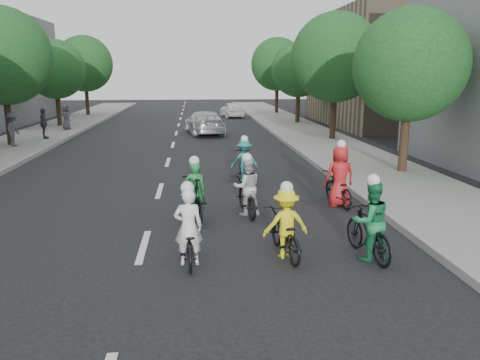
{
  "coord_description": "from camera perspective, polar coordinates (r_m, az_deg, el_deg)",
  "views": [
    {
      "loc": [
        1.16,
        -9.74,
        3.67
      ],
      "look_at": [
        2.3,
        1.93,
        1.0
      ],
      "focal_mm": 35.0,
      "sensor_mm": 36.0,
      "label": 1
    }
  ],
  "objects": [
    {
      "name": "tree_l_3",
      "position": [
        26.47,
        -27.05,
        13.3
      ],
      "size": [
        4.8,
        4.8,
        6.93
      ],
      "color": "black",
      "rests_on": "ground"
    },
    {
      "name": "spectator_2",
      "position": [
        32.3,
        -20.46,
        7.19
      ],
      "size": [
        0.62,
        0.85,
        1.6
      ],
      "primitive_type": "imported",
      "rotation": [
        0.0,
        0.0,
        1.41
      ],
      "color": "#4A4855",
      "rests_on": "sidewalk_left"
    },
    {
      "name": "cyclist_1",
      "position": [
        16.3,
        0.51,
        2.08
      ],
      "size": [
        0.98,
        1.85,
        1.61
      ],
      "rotation": [
        0.0,
        0.0,
        3.2
      ],
      "color": "black",
      "rests_on": "ground"
    },
    {
      "name": "tree_r_2",
      "position": [
        35.18,
        7.17,
        13.2
      ],
      "size": [
        4.0,
        4.0,
        5.97
      ],
      "color": "black",
      "rests_on": "ground"
    },
    {
      "name": "follow_car_lead",
      "position": [
        29.44,
        -4.41,
        7.01
      ],
      "size": [
        2.76,
        5.13,
        1.41
      ],
      "primitive_type": "imported",
      "rotation": [
        0.0,
        0.0,
        3.31
      ],
      "color": "silver",
      "rests_on": "ground"
    },
    {
      "name": "curb_right",
      "position": [
        20.65,
        8.23,
        2.71
      ],
      "size": [
        0.18,
        80.0,
        0.18
      ],
      "primitive_type": "cube",
      "color": "#999993",
      "rests_on": "ground"
    },
    {
      "name": "tree_r_3",
      "position": [
        44.02,
        4.57,
        13.88
      ],
      "size": [
        4.8,
        4.8,
        6.93
      ],
      "color": "black",
      "rests_on": "ground"
    },
    {
      "name": "tree_r_0",
      "position": [
        18.04,
        20.02,
        13.01
      ],
      "size": [
        4.0,
        4.0,
        5.97
      ],
      "color": "black",
      "rests_on": "ground"
    },
    {
      "name": "spectator_0",
      "position": [
        25.75,
        -25.92,
        5.57
      ],
      "size": [
        0.65,
        1.1,
        1.69
      ],
      "primitive_type": "imported",
      "rotation": [
        0.0,
        0.0,
        1.59
      ],
      "color": "#494753",
      "rests_on": "sidewalk_left"
    },
    {
      "name": "tree_l_4",
      "position": [
        35.02,
        -21.6,
        12.43
      ],
      "size": [
        4.0,
        4.0,
        5.97
      ],
      "color": "black",
      "rests_on": "ground"
    },
    {
      "name": "spectator_1",
      "position": [
        28.16,
        -22.8,
        6.36
      ],
      "size": [
        0.6,
        1.04,
        1.67
      ],
      "primitive_type": "imported",
      "rotation": [
        0.0,
        0.0,
        1.77
      ],
      "color": "#4D4C59",
      "rests_on": "sidewalk_left"
    },
    {
      "name": "cyclist_6",
      "position": [
        12.0,
        -5.51,
        -1.96
      ],
      "size": [
        0.85,
        1.96,
        1.68
      ],
      "rotation": [
        0.0,
        0.0,
        3.31
      ],
      "color": "black",
      "rests_on": "ground"
    },
    {
      "name": "follow_car_trail",
      "position": [
        40.91,
        -0.98,
        8.59
      ],
      "size": [
        2.11,
        4.02,
        1.3
      ],
      "primitive_type": "imported",
      "rotation": [
        0.0,
        0.0,
        3.3
      ],
      "color": "white",
      "rests_on": "ground"
    },
    {
      "name": "cyclist_4",
      "position": [
        9.78,
        15.49,
        -5.53
      ],
      "size": [
        0.87,
        1.82,
        1.77
      ],
      "rotation": [
        0.0,
        0.0,
        3.3
      ],
      "color": "black",
      "rests_on": "ground"
    },
    {
      "name": "cyclist_2",
      "position": [
        13.53,
        11.95,
        -0.33
      ],
      "size": [
        0.91,
        1.83,
        1.89
      ],
      "rotation": [
        0.0,
        0.0,
        3.26
      ],
      "color": "black",
      "rests_on": "ground"
    },
    {
      "name": "cyclist_0",
      "position": [
        9.32,
        -6.28,
        -6.9
      ],
      "size": [
        0.62,
        1.62,
        1.68
      ],
      "rotation": [
        0.0,
        0.0,
        3.18
      ],
      "color": "black",
      "rests_on": "ground"
    },
    {
      "name": "tree_l_5",
      "position": [
        43.76,
        -18.42,
        13.3
      ],
      "size": [
        4.8,
        4.8,
        6.93
      ],
      "color": "black",
      "rests_on": "ground"
    },
    {
      "name": "sidewalk_right",
      "position": [
        21.2,
        13.36,
        2.71
      ],
      "size": [
        4.0,
        80.0,
        0.15
      ],
      "primitive_type": "cube",
      "color": "gray",
      "rests_on": "ground"
    },
    {
      "name": "curb_left",
      "position": [
        21.32,
        -25.25,
        1.92
      ],
      "size": [
        0.18,
        80.0,
        0.18
      ],
      "primitive_type": "cube",
      "color": "#999993",
      "rests_on": "ground"
    },
    {
      "name": "ground",
      "position": [
        10.48,
        -11.68,
        -7.96
      ],
      "size": [
        120.0,
        120.0,
        0.0
      ],
      "primitive_type": "plane",
      "color": "black",
      "rests_on": "ground"
    },
    {
      "name": "cyclist_5",
      "position": [
        12.42,
        0.82,
        -1.52
      ],
      "size": [
        0.85,
        1.9,
        1.67
      ],
      "rotation": [
        0.0,
        0.0,
        3.26
      ],
      "color": "black",
      "rests_on": "ground"
    },
    {
      "name": "cyclist_3",
      "position": [
        9.62,
        5.52,
        -5.97
      ],
      "size": [
        0.99,
        1.85,
        1.59
      ],
      "rotation": [
        0.0,
        0.0,
        3.27
      ],
      "color": "black",
      "rests_on": "ground"
    },
    {
      "name": "bldg_se",
      "position": [
        36.86,
        18.65,
        12.68
      ],
      "size": [
        10.0,
        14.0,
        8.0
      ],
      "primitive_type": "cube",
      "color": "gray",
      "rests_on": "ground"
    },
    {
      "name": "tree_r_1",
      "position": [
        26.48,
        11.57,
        14.41
      ],
      "size": [
        4.8,
        4.8,
        6.93
      ],
      "color": "black",
      "rests_on": "ground"
    }
  ]
}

